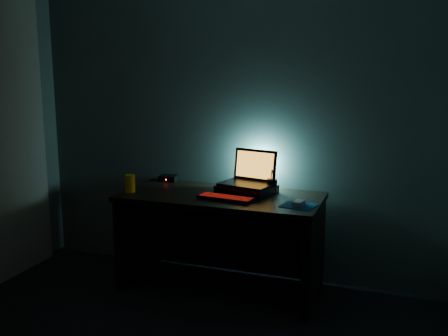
{
  "coord_description": "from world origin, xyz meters",
  "views": [
    {
      "loc": [
        1.24,
        -1.79,
        1.65
      ],
      "look_at": [
        0.04,
        1.57,
        0.96
      ],
      "focal_mm": 40.0,
      "sensor_mm": 36.0,
      "label": 1
    }
  ],
  "objects_px": {
    "pen_cup": "(272,186)",
    "juice_glass": "(130,184)",
    "laptop": "(250,176)",
    "router": "(168,178)",
    "keyboard": "(226,198)",
    "mouse": "(299,203)"
  },
  "relations": [
    {
      "from": "pen_cup",
      "to": "juice_glass",
      "type": "distance_m",
      "value": 1.08
    },
    {
      "from": "pen_cup",
      "to": "router",
      "type": "distance_m",
      "value": 0.94
    },
    {
      "from": "laptop",
      "to": "keyboard",
      "type": "xyz_separation_m",
      "value": [
        -0.09,
        -0.29,
        -0.11
      ]
    },
    {
      "from": "mouse",
      "to": "keyboard",
      "type": "bearing_deg",
      "value": -169.5
    },
    {
      "from": "router",
      "to": "pen_cup",
      "type": "bearing_deg",
      "value": -14.43
    },
    {
      "from": "keyboard",
      "to": "pen_cup",
      "type": "xyz_separation_m",
      "value": [
        0.27,
        0.3,
        0.04
      ]
    },
    {
      "from": "mouse",
      "to": "router",
      "type": "relative_size",
      "value": 0.64
    },
    {
      "from": "laptop",
      "to": "juice_glass",
      "type": "xyz_separation_m",
      "value": [
        -0.86,
        -0.32,
        -0.05
      ]
    },
    {
      "from": "mouse",
      "to": "juice_glass",
      "type": "height_order",
      "value": "juice_glass"
    },
    {
      "from": "laptop",
      "to": "pen_cup",
      "type": "relative_size",
      "value": 3.86
    },
    {
      "from": "laptop",
      "to": "router",
      "type": "relative_size",
      "value": 2.74
    },
    {
      "from": "laptop",
      "to": "juice_glass",
      "type": "distance_m",
      "value": 0.92
    },
    {
      "from": "keyboard",
      "to": "router",
      "type": "relative_size",
      "value": 2.7
    },
    {
      "from": "pen_cup",
      "to": "laptop",
      "type": "bearing_deg",
      "value": -177.95
    },
    {
      "from": "keyboard",
      "to": "mouse",
      "type": "height_order",
      "value": "mouse"
    },
    {
      "from": "laptop",
      "to": "router",
      "type": "bearing_deg",
      "value": -177.3
    },
    {
      "from": "pen_cup",
      "to": "router",
      "type": "bearing_deg",
      "value": 171.86
    },
    {
      "from": "pen_cup",
      "to": "router",
      "type": "xyz_separation_m",
      "value": [
        -0.93,
        0.13,
        -0.03
      ]
    },
    {
      "from": "laptop",
      "to": "router",
      "type": "height_order",
      "value": "laptop"
    },
    {
      "from": "pen_cup",
      "to": "juice_glass",
      "type": "relative_size",
      "value": 0.83
    },
    {
      "from": "juice_glass",
      "to": "router",
      "type": "height_order",
      "value": "juice_glass"
    },
    {
      "from": "juice_glass",
      "to": "pen_cup",
      "type": "bearing_deg",
      "value": 17.43
    }
  ]
}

